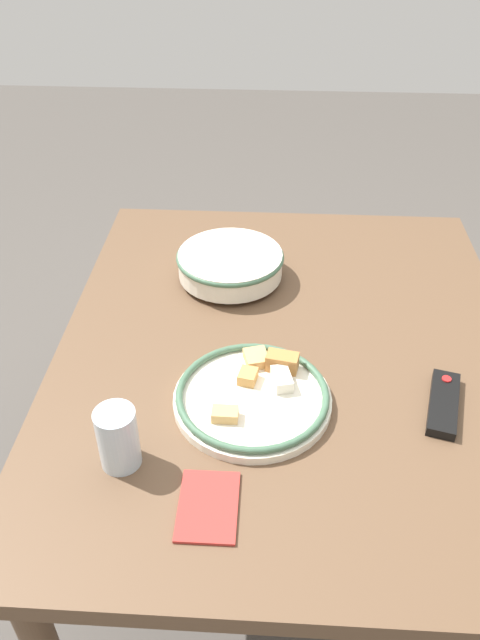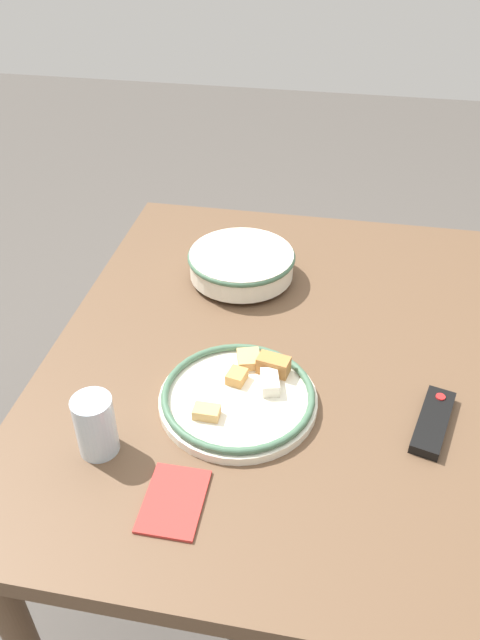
% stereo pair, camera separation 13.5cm
% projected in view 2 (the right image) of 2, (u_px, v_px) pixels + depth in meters
% --- Properties ---
extents(ground_plane, '(8.00, 8.00, 0.00)m').
position_uv_depth(ground_plane, '(275.00, 538.00, 1.76)').
color(ground_plane, '#4C4742').
extents(dining_table, '(1.21, 0.99, 0.70)m').
position_uv_depth(dining_table, '(285.00, 376.00, 1.38)').
color(dining_table, brown).
rests_on(dining_table, ground_plane).
extents(noodle_bowl, '(0.26, 0.26, 0.07)m').
position_uv_depth(noodle_bowl, '(241.00, 264.00, 1.52)').
color(noodle_bowl, silver).
rests_on(noodle_bowl, dining_table).
extents(food_plate, '(0.30, 0.30, 0.05)m').
position_uv_depth(food_plate, '(239.00, 396.00, 1.20)').
color(food_plate, silver).
rests_on(food_plate, dining_table).
extents(tv_remote, '(0.18, 0.09, 0.02)m').
position_uv_depth(tv_remote, '(433.00, 422.00, 1.15)').
color(tv_remote, black).
rests_on(tv_remote, dining_table).
extents(drinking_glass, '(0.07, 0.07, 0.12)m').
position_uv_depth(drinking_glass, '(95.00, 425.00, 1.08)').
color(drinking_glass, silver).
rests_on(drinking_glass, dining_table).
extents(folded_napkin, '(0.14, 0.10, 0.01)m').
position_uv_depth(folded_napkin, '(174.00, 501.00, 1.02)').
color(folded_napkin, '#B2332D').
rests_on(folded_napkin, dining_table).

